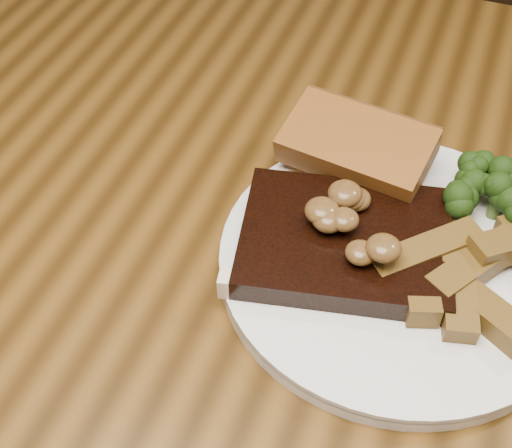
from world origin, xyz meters
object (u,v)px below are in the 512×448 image
at_px(dining_table, 257,312).
at_px(plate, 397,263).
at_px(steak, 345,243).
at_px(garlic_bread, 354,164).
at_px(chair_far, 468,88).
at_px(potato_wedges, 494,279).

relative_size(dining_table, plate, 5.73).
height_order(steak, garlic_bread, garlic_bread).
bearing_deg(plate, dining_table, -171.56).
height_order(plate, steak, steak).
bearing_deg(dining_table, garlic_bread, 60.78).
bearing_deg(plate, steak, -166.86).
xyz_separation_m(plate, garlic_bread, (-0.06, 0.08, 0.02)).
bearing_deg(chair_far, garlic_bread, 67.00).
height_order(chair_far, potato_wedges, chair_far).
xyz_separation_m(dining_table, garlic_bread, (0.05, 0.10, 0.12)).
xyz_separation_m(garlic_bread, potato_wedges, (0.13, -0.08, -0.00)).
bearing_deg(dining_table, chair_far, 79.13).
xyz_separation_m(chair_far, garlic_bread, (-0.07, -0.54, 0.28)).
distance_m(dining_table, steak, 0.14).
distance_m(dining_table, chair_far, 0.67).
height_order(dining_table, potato_wedges, potato_wedges).
xyz_separation_m(steak, garlic_bread, (-0.02, 0.09, 0.00)).
bearing_deg(potato_wedges, garlic_bread, 147.37).
xyz_separation_m(plate, potato_wedges, (0.07, -0.00, 0.02)).
height_order(garlic_bread, potato_wedges, garlic_bread).
bearing_deg(plate, chair_far, 88.94).
height_order(chair_far, steak, chair_far).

